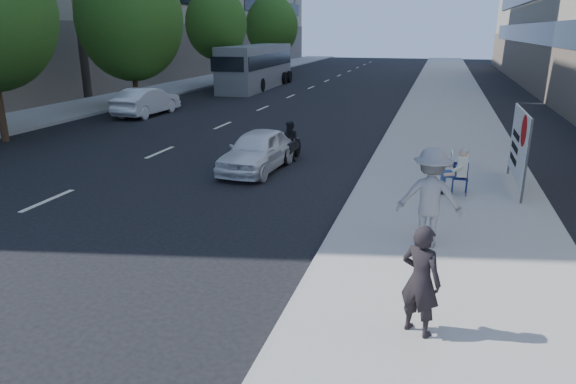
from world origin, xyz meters
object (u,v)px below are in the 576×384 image
(pedestrian_woman, at_px, (421,280))
(bus, at_px, (257,67))
(white_sedan_mid, at_px, (147,101))
(seated_protester, at_px, (457,168))
(protest_banner, at_px, (519,144))
(jogger, at_px, (430,197))
(white_sedan_near, at_px, (258,150))
(motorcycle, at_px, (291,143))

(pedestrian_woman, distance_m, bus, 35.40)
(pedestrian_woman, xyz_separation_m, white_sedan_mid, (-15.16, 17.78, -0.25))
(pedestrian_woman, distance_m, white_sedan_mid, 23.37)
(seated_protester, distance_m, protest_banner, 2.03)
(jogger, height_order, white_sedan_near, jogger)
(white_sedan_near, relative_size, bus, 0.32)
(pedestrian_woman, bearing_deg, seated_protester, -68.20)
(white_sedan_mid, xyz_separation_m, bus, (1.11, 14.70, 0.89))
(pedestrian_woman, bearing_deg, bus, -39.62)
(jogger, relative_size, motorcycle, 1.01)
(white_sedan_mid, bearing_deg, bus, -92.55)
(white_sedan_mid, xyz_separation_m, motorcycle, (10.35, -7.72, -0.11))
(pedestrian_woman, distance_m, protest_banner, 8.66)
(seated_protester, xyz_separation_m, jogger, (-0.62, -3.82, 0.31))
(jogger, xyz_separation_m, protest_banner, (2.25, 4.93, 0.22))
(seated_protester, bearing_deg, jogger, -99.28)
(pedestrian_woman, bearing_deg, jogger, -63.56)
(jogger, height_order, motorcycle, jogger)
(seated_protester, xyz_separation_m, pedestrian_woman, (-0.66, -7.23, 0.12))
(bus, bearing_deg, jogger, -66.07)
(white_sedan_mid, height_order, bus, bus)
(white_sedan_mid, bearing_deg, white_sedan_near, 138.09)
(jogger, height_order, protest_banner, protest_banner)
(seated_protester, relative_size, white_sedan_mid, 0.29)
(pedestrian_woman, xyz_separation_m, bus, (-14.05, 32.48, 0.64))
(motorcycle, bearing_deg, pedestrian_woman, -64.31)
(bus, bearing_deg, white_sedan_near, -72.31)
(white_sedan_mid, distance_m, motorcycle, 12.91)
(seated_protester, distance_m, motorcycle, 6.16)
(seated_protester, relative_size, white_sedan_near, 0.33)
(seated_protester, relative_size, protest_banner, 0.43)
(protest_banner, bearing_deg, pedestrian_woman, -105.27)
(protest_banner, bearing_deg, white_sedan_mid, 151.57)
(jogger, xyz_separation_m, white_sedan_near, (-5.57, 5.18, -0.52))
(seated_protester, relative_size, motorcycle, 0.64)
(protest_banner, distance_m, motorcycle, 7.34)
(protest_banner, xyz_separation_m, white_sedan_near, (-7.82, 0.25, -0.74))
(pedestrian_woman, height_order, white_sedan_mid, pedestrian_woman)
(seated_protester, bearing_deg, pedestrian_woman, -95.18)
(white_sedan_near, height_order, white_sedan_mid, white_sedan_mid)
(pedestrian_woman, relative_size, bus, 0.14)
(jogger, relative_size, white_sedan_mid, 0.46)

